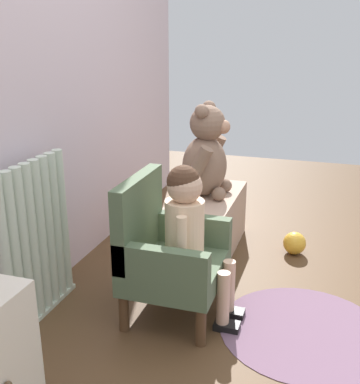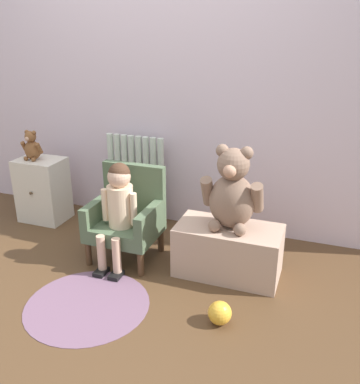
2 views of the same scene
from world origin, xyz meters
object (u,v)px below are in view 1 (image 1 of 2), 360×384
low_bench (207,222)px  floor_rug (304,330)px  radiator (37,241)px  child_armchair (166,252)px  toy_ball (294,243)px  large_teddy_bear (206,155)px  child_figure (190,222)px

low_bench → floor_rug: low_bench is taller
low_bench → radiator: bearing=149.3°
child_armchair → floor_rug: child_armchair is taller
child_armchair → toy_ball: size_ratio=4.86×
radiator → toy_ball: radiator is taller
radiator → low_bench: 1.06m
radiator → large_teddy_bear: (0.90, -0.52, 0.21)m
child_figure → floor_rug: size_ratio=0.97×
low_bench → toy_ball: size_ratio=5.09×
radiator → child_figure: radiator is taller
child_figure → low_bench: size_ratio=1.06×
large_teddy_bear → toy_ball: large_teddy_bear is taller
child_figure → low_bench: bearing=8.7°
large_teddy_bear → floor_rug: (-0.69, -0.63, -0.56)m
child_figure → large_teddy_bear: bearing=9.5°
radiator → child_figure: (0.18, -0.64, 0.10)m
radiator → floor_rug: 1.22m
floor_rug → toy_ball: size_ratio=5.54×
radiator → toy_ball: (0.98, -1.04, -0.29)m
child_armchair → low_bench: (0.71, -0.00, -0.13)m
child_armchair → floor_rug: bearing=-86.8°
child_figure → toy_ball: (0.80, -0.40, -0.39)m
child_armchair → floor_rug: 0.69m
radiator → low_bench: radiator is taller
low_bench → floor_rug: 0.93m
child_armchair → large_teddy_bear: size_ratio=1.20×
radiator → child_armchair: size_ratio=1.13×
child_figure → toy_ball: size_ratio=5.38×
child_figure → large_teddy_bear: large_teddy_bear is taller
radiator → child_armchair: 0.57m
child_figure → floor_rug: (0.03, -0.51, -0.45)m
floor_rug → toy_ball: 0.77m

